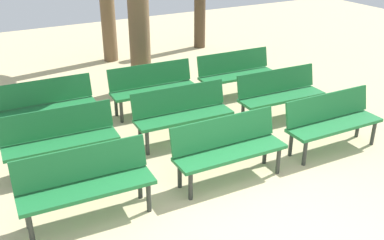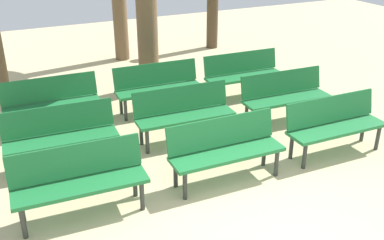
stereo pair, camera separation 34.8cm
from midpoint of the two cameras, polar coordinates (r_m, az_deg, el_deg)
name	(u,v)px [view 2 (the right image)]	position (r m, az deg, el deg)	size (l,w,h in m)	color
bench_r0_c0	(79,177)	(5.56, -12.38, -7.15)	(1.62, 0.55, 0.87)	#1E7238
bench_r0_c1	(225,147)	(6.14, 5.85, -3.39)	(1.61, 0.51, 0.87)	#1E7238
bench_r0_c2	(335,122)	(7.20, 18.98, -0.29)	(1.61, 0.51, 0.87)	#1E7238
bench_r1_c0	(60,133)	(6.71, -14.94, -1.60)	(1.62, 0.56, 0.87)	#1E7238
bench_r1_c1	(184,111)	(7.20, 0.32, 1.15)	(1.62, 0.55, 0.87)	#1E7238
bench_r1_c2	(285,94)	(8.10, 12.88, 3.27)	(1.62, 0.55, 0.87)	#1E7238
bench_r2_c0	(51,100)	(7.92, -16.21, 2.40)	(1.61, 0.52, 0.87)	#1E7238
bench_r2_c1	(158,85)	(8.33, -3.14, 4.49)	(1.62, 0.55, 0.87)	#1E7238
bench_r2_c2	(243,72)	(9.08, 7.61, 6.05)	(1.62, 0.54, 0.87)	#1E7238
tree_1	(213,2)	(12.35, 3.47, 14.72)	(0.31, 0.31, 2.47)	#4C3A28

